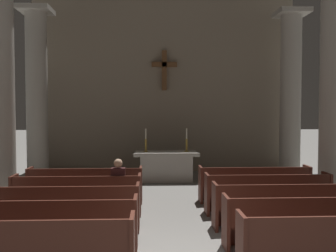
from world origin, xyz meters
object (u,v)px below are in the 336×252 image
at_px(pew_right_row_5, 254,184).
at_px(column_right_third, 290,97).
at_px(pew_left_row_4, 77,195).
at_px(column_left_second, 0,92).
at_px(candlestick_left, 146,144).
at_px(pew_right_row_2, 307,222).
at_px(column_right_second, 334,93).
at_px(candlestick_right, 187,144).
at_px(lone_worshipper, 119,185).
at_px(pew_left_row_3, 66,208).
at_px(pew_left_row_5, 86,185).
at_px(pew_right_row_3, 284,205).
at_px(pew_left_row_1, 30,250).
at_px(pew_right_row_4, 267,193).
at_px(pew_left_row_2, 51,225).
at_px(column_left_third, 37,96).
at_px(altar, 166,165).

height_order(pew_right_row_5, column_right_third, column_right_third).
distance_m(pew_left_row_4, column_right_third, 8.52).
bearing_deg(column_left_second, candlestick_left, 34.81).
relative_size(pew_right_row_2, column_right_second, 0.49).
bearing_deg(candlestick_right, lone_worshipper, -115.89).
bearing_deg(column_right_second, column_left_second, 180.00).
distance_m(column_left_second, lone_worshipper, 4.17).
distance_m(pew_left_row_3, column_right_third, 9.17).
distance_m(pew_right_row_2, candlestick_right, 6.56).
bearing_deg(candlestick_right, pew_left_row_5, -134.31).
relative_size(pew_right_row_3, candlestick_left, 3.70).
xyz_separation_m(pew_left_row_5, lone_worshipper, (0.95, -1.07, 0.22)).
bearing_deg(candlestick_left, column_right_third, 5.79).
bearing_deg(pew_right_row_5, candlestick_right, 116.97).
height_order(pew_left_row_1, lone_worshipper, lone_worshipper).
relative_size(pew_right_row_3, column_right_third, 0.49).
xyz_separation_m(pew_right_row_4, column_right_second, (2.28, 1.46, 2.43)).
bearing_deg(lone_worshipper, pew_left_row_5, 131.52).
xyz_separation_m(pew_left_row_5, column_left_second, (-2.28, 0.35, 2.43)).
height_order(pew_left_row_2, column_left_third, column_left_third).
relative_size(pew_left_row_4, candlestick_left, 3.70).
relative_size(pew_right_row_3, altar, 1.33).
distance_m(pew_left_row_5, pew_right_row_4, 4.59).
xyz_separation_m(pew_left_row_1, candlestick_right, (2.92, 7.44, 0.79)).
relative_size(column_left_second, column_left_third, 1.00).
distance_m(pew_left_row_2, column_left_second, 4.97).
bearing_deg(pew_right_row_4, altar, 118.44).
distance_m(pew_right_row_5, column_right_third, 4.85).
relative_size(pew_right_row_4, candlestick_right, 3.70).
xyz_separation_m(column_right_third, candlestick_right, (-3.80, -0.53, -1.64)).
height_order(column_right_third, candlestick_right, column_right_third).
relative_size(pew_left_row_5, candlestick_left, 3.70).
distance_m(pew_right_row_4, lone_worshipper, 3.51).
relative_size(column_right_second, candlestick_right, 7.53).
bearing_deg(candlestick_left, pew_left_row_3, -106.29).
distance_m(pew_left_row_4, column_left_third, 5.71).
xyz_separation_m(pew_left_row_1, pew_left_row_4, (0.00, 3.33, 0.00)).
xyz_separation_m(pew_left_row_3, candlestick_right, (2.92, 5.22, 0.79)).
relative_size(pew_left_row_3, candlestick_right, 3.70).
bearing_deg(pew_right_row_3, pew_left_row_1, -153.47).
bearing_deg(pew_right_row_4, pew_right_row_2, -90.00).
height_order(pew_left_row_2, candlestick_left, candlestick_left).
relative_size(pew_left_row_5, pew_right_row_3, 1.00).
bearing_deg(pew_left_row_3, pew_right_row_3, 0.00).
distance_m(column_right_second, candlestick_left, 6.06).
xyz_separation_m(column_left_second, candlestick_left, (3.80, 2.64, -1.64)).
distance_m(pew_right_row_5, candlestick_right, 3.45).
distance_m(pew_left_row_3, altar, 5.67).
bearing_deg(pew_left_row_1, candlestick_right, 68.54).
bearing_deg(pew_right_row_2, column_left_third, 134.46).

